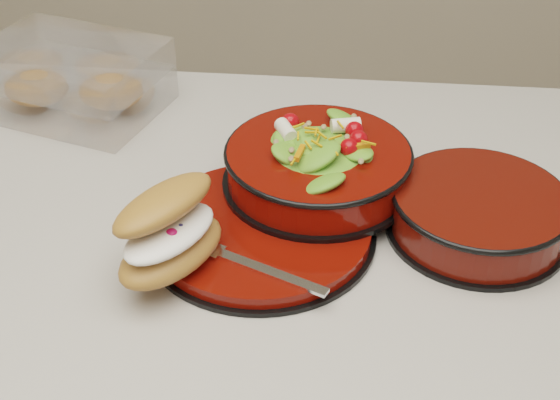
# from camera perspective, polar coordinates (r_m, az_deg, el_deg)

# --- Properties ---
(dinner_plate) EXTENTS (0.27, 0.27, 0.02)m
(dinner_plate) POSITION_cam_1_polar(r_m,az_deg,el_deg) (0.89, -1.35, -2.24)
(dinner_plate) COLOR black
(dinner_plate) RESTS_ON island_counter
(salad_bowl) EXTENTS (0.23, 0.23, 0.10)m
(salad_bowl) POSITION_cam_1_polar(r_m,az_deg,el_deg) (0.93, 2.81, 2.97)
(salad_bowl) COLOR black
(salad_bowl) RESTS_ON dinner_plate
(croissant) EXTENTS (0.13, 0.17, 0.08)m
(croissant) POSITION_cam_1_polar(r_m,az_deg,el_deg) (0.82, -7.98, -2.29)
(croissant) COLOR #B06C35
(croissant) RESTS_ON dinner_plate
(fork) EXTENTS (0.16, 0.08, 0.00)m
(fork) POSITION_cam_1_polar(r_m,az_deg,el_deg) (0.83, -2.17, -4.74)
(fork) COLOR silver
(fork) RESTS_ON dinner_plate
(pastry_box) EXTENTS (0.29, 0.24, 0.09)m
(pastry_box) POSITION_cam_1_polar(r_m,az_deg,el_deg) (1.18, -14.97, 8.48)
(pastry_box) COLOR white
(pastry_box) RESTS_ON island_counter
(extra_bowl) EXTENTS (0.21, 0.21, 0.05)m
(extra_bowl) POSITION_cam_1_polar(r_m,az_deg,el_deg) (0.92, 14.33, -0.83)
(extra_bowl) COLOR black
(extra_bowl) RESTS_ON island_counter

